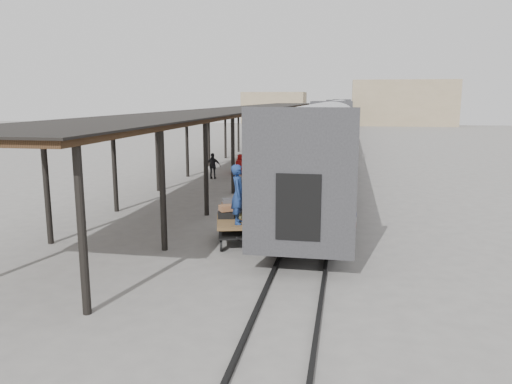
{
  "coord_description": "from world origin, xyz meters",
  "views": [
    {
      "loc": [
        4.43,
        -16.9,
        4.9
      ],
      "look_at": [
        1.37,
        -0.25,
        1.7
      ],
      "focal_mm": 35.0,
      "sensor_mm": 36.0,
      "label": 1
    }
  ],
  "objects_px": {
    "pedestrian": "(213,166)",
    "luggage_tug": "(243,165)",
    "porter": "(238,194)",
    "baggage_cart": "(236,224)"
  },
  "relations": [
    {
      "from": "pedestrian",
      "to": "luggage_tug",
      "type": "bearing_deg",
      "value": -123.76
    },
    {
      "from": "luggage_tug",
      "to": "porter",
      "type": "bearing_deg",
      "value": -84.47
    },
    {
      "from": "baggage_cart",
      "to": "luggage_tug",
      "type": "bearing_deg",
      "value": 86.41
    },
    {
      "from": "baggage_cart",
      "to": "pedestrian",
      "type": "relative_size",
      "value": 1.66
    },
    {
      "from": "baggage_cart",
      "to": "pedestrian",
      "type": "bearing_deg",
      "value": 93.9
    },
    {
      "from": "baggage_cart",
      "to": "pedestrian",
      "type": "height_order",
      "value": "pedestrian"
    },
    {
      "from": "luggage_tug",
      "to": "pedestrian",
      "type": "xyz_separation_m",
      "value": [
        -1.34,
        -2.62,
        0.25
      ]
    },
    {
      "from": "luggage_tug",
      "to": "pedestrian",
      "type": "height_order",
      "value": "pedestrian"
    },
    {
      "from": "luggage_tug",
      "to": "porter",
      "type": "xyz_separation_m",
      "value": [
        3.3,
        -16.48,
        1.29
      ]
    },
    {
      "from": "luggage_tug",
      "to": "pedestrian",
      "type": "bearing_deg",
      "value": -122.97
    }
  ]
}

